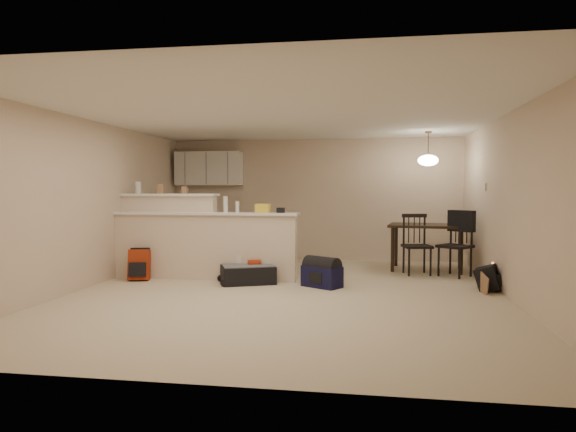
% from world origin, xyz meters
% --- Properties ---
extents(room, '(7.00, 7.02, 2.50)m').
position_xyz_m(room, '(0.00, 0.00, 1.25)').
color(room, beige).
rests_on(room, ground).
extents(breakfast_bar, '(3.08, 0.58, 1.39)m').
position_xyz_m(breakfast_bar, '(-1.76, 0.98, 0.61)').
color(breakfast_bar, beige).
rests_on(breakfast_bar, ground).
extents(upper_cabinets, '(1.40, 0.34, 0.70)m').
position_xyz_m(upper_cabinets, '(-2.20, 3.32, 1.90)').
color(upper_cabinets, white).
rests_on(upper_cabinets, room).
extents(kitchen_counter, '(1.80, 0.60, 0.90)m').
position_xyz_m(kitchen_counter, '(-2.00, 3.19, 0.45)').
color(kitchen_counter, white).
rests_on(kitchen_counter, ground).
extents(thermostat, '(0.02, 0.12, 0.12)m').
position_xyz_m(thermostat, '(2.98, 1.55, 1.50)').
color(thermostat, beige).
rests_on(thermostat, room).
extents(jar, '(0.10, 0.10, 0.20)m').
position_xyz_m(jar, '(-2.75, 1.12, 1.49)').
color(jar, silver).
rests_on(jar, breakfast_bar).
extents(cereal_box, '(0.10, 0.07, 0.16)m').
position_xyz_m(cereal_box, '(-2.34, 1.12, 1.47)').
color(cereal_box, '#97704E').
rests_on(cereal_box, breakfast_bar).
extents(small_box, '(0.08, 0.06, 0.12)m').
position_xyz_m(small_box, '(-1.93, 1.12, 1.45)').
color(small_box, '#97704E').
rests_on(small_box, breakfast_bar).
extents(bottle_a, '(0.07, 0.07, 0.26)m').
position_xyz_m(bottle_a, '(-1.15, 0.90, 1.22)').
color(bottle_a, silver).
rests_on(bottle_a, breakfast_bar).
extents(bottle_b, '(0.06, 0.06, 0.18)m').
position_xyz_m(bottle_b, '(-0.96, 0.90, 1.18)').
color(bottle_b, silver).
rests_on(bottle_b, breakfast_bar).
extents(bag_lump, '(0.22, 0.18, 0.14)m').
position_xyz_m(bag_lump, '(-0.54, 0.90, 1.16)').
color(bag_lump, '#97704E').
rests_on(bag_lump, breakfast_bar).
extents(pouch, '(0.12, 0.10, 0.08)m').
position_xyz_m(pouch, '(-0.25, 0.90, 1.13)').
color(pouch, '#97704E').
rests_on(pouch, breakfast_bar).
extents(dining_table, '(1.44, 1.06, 0.83)m').
position_xyz_m(dining_table, '(2.18, 2.37, 0.73)').
color(dining_table, black).
rests_on(dining_table, ground).
extents(pendant_lamp, '(0.36, 0.36, 0.62)m').
position_xyz_m(pendant_lamp, '(2.18, 2.37, 1.99)').
color(pendant_lamp, brown).
rests_on(pendant_lamp, room).
extents(dining_chair_near, '(0.53, 0.51, 1.04)m').
position_xyz_m(dining_chair_near, '(1.96, 1.85, 0.52)').
color(dining_chair_near, black).
rests_on(dining_chair_near, ground).
extents(dining_chair_far, '(0.65, 0.65, 1.08)m').
position_xyz_m(dining_chair_far, '(2.57, 1.75, 0.54)').
color(dining_chair_far, black).
rests_on(dining_chair_far, ground).
extents(suitcase, '(0.95, 0.80, 0.27)m').
position_xyz_m(suitcase, '(-0.72, 0.61, 0.14)').
color(suitcase, black).
rests_on(suitcase, ground).
extents(red_backpack, '(0.36, 0.26, 0.49)m').
position_xyz_m(red_backpack, '(-2.51, 0.61, 0.24)').
color(red_backpack, '#992B11').
rests_on(red_backpack, ground).
extents(navy_duffel, '(0.65, 0.57, 0.31)m').
position_xyz_m(navy_duffel, '(0.45, 0.49, 0.16)').
color(navy_duffel, '#101034').
rests_on(navy_duffel, ground).
extents(black_daypack, '(0.39, 0.46, 0.34)m').
position_xyz_m(black_daypack, '(2.85, 0.61, 0.17)').
color(black_daypack, black).
rests_on(black_daypack, ground).
extents(cardboard_sheet, '(0.07, 0.36, 0.28)m').
position_xyz_m(cardboard_sheet, '(2.73, 0.38, 0.14)').
color(cardboard_sheet, '#97704E').
rests_on(cardboard_sheet, ground).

